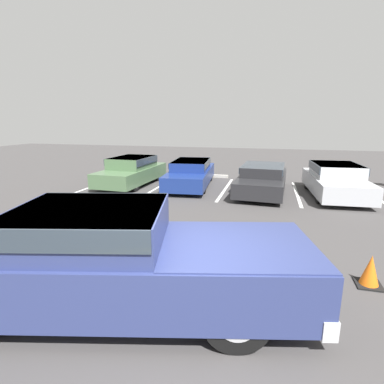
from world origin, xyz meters
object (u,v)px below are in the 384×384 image
Objects in this scene: wheel_stop_curb at (211,176)px; pickup_truck at (113,259)px; parked_sedan_a at (132,170)px; parked_sedan_c at (263,178)px; traffic_cone at (370,272)px; parked_sedan_d at (335,179)px; parked_sedan_b at (191,172)px.

pickup_truck is at bearing -86.35° from wheel_stop_curb.
parked_sedan_a is 2.41× the size of wheel_stop_curb.
traffic_cone is at bearing 20.35° from parked_sedan_c.
parked_sedan_d is 7.42× the size of traffic_cone.
pickup_truck is at bearing -156.55° from traffic_cone.
parked_sedan_d is at bearing -27.35° from wheel_stop_curb.
parked_sedan_d is at bearing 48.24° from pickup_truck.
pickup_truck is 9.09m from parked_sedan_c.
parked_sedan_d is at bearing 91.64° from parked_sedan_a.
pickup_truck reaches higher than wheel_stop_curb.
pickup_truck is 4.54m from traffic_cone.
parked_sedan_c is at bearing 76.78° from parked_sedan_b.
parked_sedan_c is 2.80m from parked_sedan_d.
traffic_cone is at bearing 30.22° from parked_sedan_b.
parked_sedan_d reaches higher than parked_sedan_b.
pickup_truck is at bearing 26.18° from parked_sedan_a.
parked_sedan_b is at bearing 84.22° from pickup_truck.
pickup_truck is 3.56× the size of wheel_stop_curb.
parked_sedan_c is at bearing 91.44° from parked_sedan_a.
parked_sedan_d is at bearing 80.45° from parked_sedan_b.
parked_sedan_b is at bearing -101.34° from wheel_stop_curb.
parked_sedan_d is (6.03, -0.45, 0.05)m from parked_sedan_b.
parked_sedan_a is 4.33m from wheel_stop_curb.
parked_sedan_d is 6.28m from wheel_stop_curb.
parked_sedan_b is 2.53m from wheel_stop_curb.
parked_sedan_a reaches higher than parked_sedan_b.
parked_sedan_c is 8.00× the size of traffic_cone.
parked_sedan_b is at bearing -97.96° from parked_sedan_d.
wheel_stop_curb is at bearing -132.73° from parked_sedan_c.
parked_sedan_c is at bearing 63.98° from pickup_truck.
parked_sedan_b is at bearing -94.39° from parked_sedan_c.
parked_sedan_d is (8.79, -0.07, -0.00)m from parked_sedan_a.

